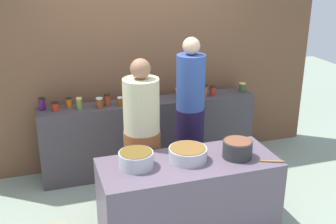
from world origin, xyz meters
name	(u,v)px	position (x,y,z in m)	size (l,w,h in m)	color
ground	(178,215)	(0.00, 0.00, 0.00)	(12.00, 12.00, 0.00)	gray
storefront_wall	(141,49)	(0.00, 1.45, 1.50)	(4.80, 0.12, 3.00)	brown
display_shelf	(150,135)	(0.00, 1.10, 0.46)	(2.70, 0.36, 0.93)	#3F3A3F
prep_table	(188,197)	(0.00, -0.30, 0.39)	(1.70, 0.70, 0.78)	#5F5161
preserve_jar_0	(42,104)	(-1.26, 1.17, 1.00)	(0.08, 0.08, 0.15)	#46114D
preserve_jar_1	(55,106)	(-1.12, 1.09, 0.98)	(0.08, 0.08, 0.11)	red
preserve_jar_2	(69,103)	(-0.96, 1.16, 0.99)	(0.07, 0.07, 0.12)	#CA6215
preserve_jar_3	(79,103)	(-0.85, 1.06, 1.00)	(0.07, 0.07, 0.14)	olive
preserve_jar_4	(100,103)	(-0.62, 1.03, 0.99)	(0.08, 0.08, 0.12)	brown
preserve_jar_5	(107,100)	(-0.52, 1.08, 1.00)	(0.08, 0.08, 0.14)	#8D381B
preserve_jar_6	(120,101)	(-0.38, 1.03, 0.98)	(0.07, 0.07, 0.11)	#7D420B
preserve_jar_7	(129,99)	(-0.26, 1.06, 0.99)	(0.07, 0.07, 0.12)	olive
preserve_jar_8	(149,96)	(0.00, 1.14, 0.98)	(0.07, 0.07, 0.11)	orange
preserve_jar_9	(179,92)	(0.39, 1.13, 0.99)	(0.08, 0.08, 0.12)	#C96A1F
preserve_jar_10	(190,93)	(0.51, 1.04, 1.00)	(0.08, 0.08, 0.15)	orange
preserve_jar_11	(196,90)	(0.61, 1.11, 1.00)	(0.08, 0.08, 0.14)	brown
preserve_jar_12	(205,91)	(0.71, 1.06, 1.00)	(0.09, 0.09, 0.15)	#974628
preserve_jar_13	(213,91)	(0.82, 1.05, 0.99)	(0.07, 0.07, 0.13)	#A42A13
preserve_jar_14	(242,87)	(1.25, 1.08, 0.99)	(0.09, 0.09, 0.12)	#34482A
cooking_pot_left	(136,159)	(-0.50, -0.24, 0.86)	(0.32, 0.32, 0.15)	#B7B7BC
cooking_pot_center	(188,154)	(0.00, -0.26, 0.85)	(0.36, 0.36, 0.13)	#B7B7BC
cooking_pot_right	(237,149)	(0.48, -0.35, 0.87)	(0.28, 0.28, 0.17)	#2D2D2D
wooden_spoon	(272,161)	(0.74, -0.55, 0.79)	(0.02, 0.02, 0.23)	#9E703D
cook_with_tongs	(142,145)	(-0.31, 0.26, 0.75)	(0.38, 0.38, 1.67)	brown
cook_in_cap	(190,123)	(0.31, 0.51, 0.83)	(0.33, 0.33, 1.80)	black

